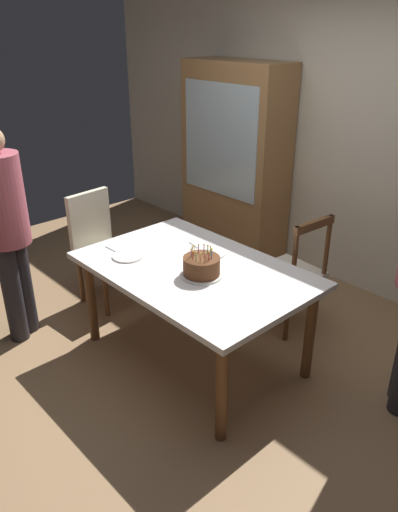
{
  "coord_description": "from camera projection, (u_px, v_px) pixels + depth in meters",
  "views": [
    {
      "loc": [
        2.19,
        -1.98,
        2.22
      ],
      "look_at": [
        0.05,
        0.0,
        0.83
      ],
      "focal_mm": 34.62,
      "sensor_mm": 36.0,
      "label": 1
    }
  ],
  "objects": [
    {
      "name": "chair_spindle_back",
      "position": [
        291.0,
        274.0,
        3.8
      ],
      "size": [
        0.47,
        0.47,
        0.95
      ],
      "color": "beige",
      "rests_on": "ground"
    },
    {
      "name": "back_wall",
      "position": [
        354.0,
        141.0,
        4.19
      ],
      "size": [
        6.4,
        0.1,
        2.6
      ],
      "primitive_type": "cube",
      "color": "beige",
      "rests_on": "ground"
    },
    {
      "name": "dining_table",
      "position": [
        194.0,
        278.0,
        3.34
      ],
      "size": [
        1.57,
        1.03,
        0.73
      ],
      "color": "white",
      "rests_on": "ground"
    },
    {
      "name": "chair_upholstered",
      "position": [
        99.0,
        242.0,
        4.16
      ],
      "size": [
        0.48,
        0.48,
        0.95
      ],
      "color": "beige",
      "rests_on": "ground"
    },
    {
      "name": "fork_near_celebrant",
      "position": [
        113.0,
        250.0,
        3.54
      ],
      "size": [
        0.18,
        0.02,
        0.01
      ],
      "primitive_type": "cube",
      "rotation": [
        0.0,
        0.0,
        0.02
      ],
      "color": "silver",
      "rests_on": "dining_table"
    },
    {
      "name": "china_cabinet",
      "position": [
        235.0,
        162.0,
        4.9
      ],
      "size": [
        1.1,
        0.45,
        1.9
      ],
      "color": "#9E7042",
      "rests_on": "ground"
    },
    {
      "name": "ground",
      "position": [
        194.0,
        356.0,
        3.62
      ],
      "size": [
        6.4,
        6.4,
        0.0
      ],
      "primitive_type": "plane",
      "color": "#93704C"
    },
    {
      "name": "plate_far_side",
      "position": [
        211.0,
        253.0,
        3.5
      ],
      "size": [
        0.22,
        0.22,
        0.01
      ],
      "primitive_type": "cylinder",
      "color": "white",
      "rests_on": "dining_table"
    },
    {
      "name": "fork_far_side",
      "position": [
        196.0,
        246.0,
        3.6
      ],
      "size": [
        0.18,
        0.05,
        0.01
      ],
      "primitive_type": "cube",
      "rotation": [
        0.0,
        0.0,
        -0.21
      ],
      "color": "silver",
      "rests_on": "dining_table"
    },
    {
      "name": "plate_near_celebrant",
      "position": [
        128.0,
        256.0,
        3.45
      ],
      "size": [
        0.22,
        0.22,
        0.01
      ],
      "primitive_type": "cylinder",
      "color": "white",
      "rests_on": "dining_table"
    },
    {
      "name": "birthday_cake",
      "position": [
        201.0,
        267.0,
        3.17
      ],
      "size": [
        0.28,
        0.28,
        0.2
      ],
      "color": "silver",
      "rests_on": "dining_table"
    },
    {
      "name": "person_celebrant",
      "position": [
        6.0,
        225.0,
        3.49
      ],
      "size": [
        0.32,
        0.32,
        1.6
      ],
      "color": "#262328",
      "rests_on": "ground"
    }
  ]
}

